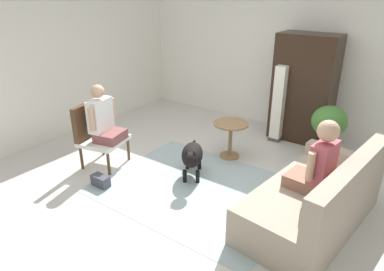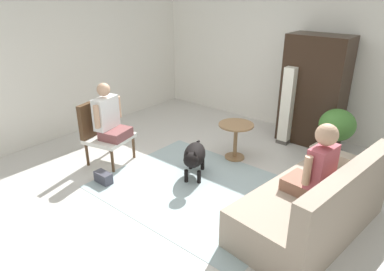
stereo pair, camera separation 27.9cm
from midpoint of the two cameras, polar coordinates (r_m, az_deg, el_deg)
ground_plane at (r=4.94m, az=0.22°, el=-7.60°), size 7.19×7.19×0.00m
back_wall at (r=6.73m, az=14.17°, el=12.65°), size 6.59×0.12×2.75m
left_wall at (r=6.78m, az=-20.09°, el=12.04°), size 0.12×5.89×2.75m
area_rug at (r=4.79m, az=-0.69°, el=-8.61°), size 2.55×2.04×0.01m
couch at (r=4.18m, az=17.94°, el=-10.15°), size 1.16×1.99×0.92m
armchair at (r=5.46m, az=-16.84°, el=0.73°), size 0.71×0.74×0.95m
person_on_couch at (r=3.94m, az=17.98°, el=-4.25°), size 0.50×0.52×0.84m
person_on_armchair at (r=5.29m, az=-15.77°, el=2.62°), size 0.50×0.56×0.83m
round_end_table at (r=5.49m, az=4.86°, el=0.18°), size 0.54×0.54×0.58m
dog at (r=4.90m, az=-1.64°, el=-3.35°), size 0.55×0.79×0.56m
potted_plant at (r=5.65m, az=20.09°, el=1.52°), size 0.52×0.52×0.88m
column_lamp at (r=6.14m, az=12.71°, el=4.91°), size 0.20×0.20×1.33m
armoire_cabinet at (r=6.28m, az=16.62°, el=7.35°), size 0.99×0.56×1.83m
handbag at (r=5.01m, az=-16.26°, el=-7.14°), size 0.26×0.13×0.16m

